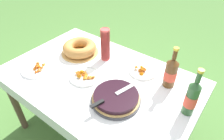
# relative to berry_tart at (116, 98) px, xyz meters

# --- Properties ---
(ground_plane) EXTENTS (16.00, 16.00, 0.00)m
(ground_plane) POSITION_rel_berry_tart_xyz_m (-0.24, 0.12, -0.72)
(ground_plane) COLOR #4C7A38
(garden_table) EXTENTS (1.40, 0.91, 0.69)m
(garden_table) POSITION_rel_berry_tart_xyz_m (-0.24, 0.12, -0.10)
(garden_table) COLOR brown
(garden_table) RESTS_ON ground_plane
(tablecloth) EXTENTS (1.41, 0.92, 0.10)m
(tablecloth) POSITION_rel_berry_tart_xyz_m (-0.24, 0.12, -0.04)
(tablecloth) COLOR white
(tablecloth) RESTS_ON garden_table
(berry_tart) EXTENTS (0.32, 0.32, 0.06)m
(berry_tart) POSITION_rel_berry_tart_xyz_m (0.00, 0.00, 0.00)
(berry_tart) COLOR #38383D
(berry_tart) RESTS_ON tablecloth
(serving_knife) EXTENTS (0.12, 0.37, 0.01)m
(serving_knife) POSITION_rel_berry_tart_xyz_m (-0.01, -0.03, 0.04)
(serving_knife) COLOR silver
(serving_knife) RESTS_ON berry_tart
(bundt_cake) EXTENTS (0.31, 0.31, 0.09)m
(bundt_cake) POSITION_rel_berry_tart_xyz_m (-0.58, 0.27, 0.02)
(bundt_cake) COLOR tan
(bundt_cake) RESTS_ON tablecloth
(cup_stack) EXTENTS (0.07, 0.07, 0.27)m
(cup_stack) POSITION_rel_berry_tart_xyz_m (-0.35, 0.33, 0.11)
(cup_stack) COLOR #E04C47
(cup_stack) RESTS_ON tablecloth
(cider_bottle_green) EXTENTS (0.07, 0.07, 0.32)m
(cider_bottle_green) POSITION_rel_berry_tart_xyz_m (0.39, 0.18, 0.09)
(cider_bottle_green) COLOR #2D562D
(cider_bottle_green) RESTS_ON tablecloth
(cider_bottle_amber) EXTENTS (0.08, 0.08, 0.30)m
(cider_bottle_amber) POSITION_rel_berry_tart_xyz_m (0.20, 0.34, 0.08)
(cider_bottle_amber) COLOR brown
(cider_bottle_amber) RESTS_ON tablecloth
(snack_plate_near) EXTENTS (0.24, 0.24, 0.05)m
(snack_plate_near) POSITION_rel_berry_tart_xyz_m (-0.67, -0.10, -0.02)
(snack_plate_near) COLOR white
(snack_plate_near) RESTS_ON tablecloth
(snack_plate_left) EXTENTS (0.23, 0.23, 0.05)m
(snack_plate_left) POSITION_rel_berry_tart_xyz_m (-0.32, 0.05, -0.02)
(snack_plate_left) COLOR white
(snack_plate_left) RESTS_ON tablecloth
(snack_plate_right) EXTENTS (0.21, 0.21, 0.06)m
(snack_plate_right) POSITION_rel_berry_tart_xyz_m (-0.01, 0.36, -0.01)
(snack_plate_right) COLOR white
(snack_plate_right) RESTS_ON tablecloth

